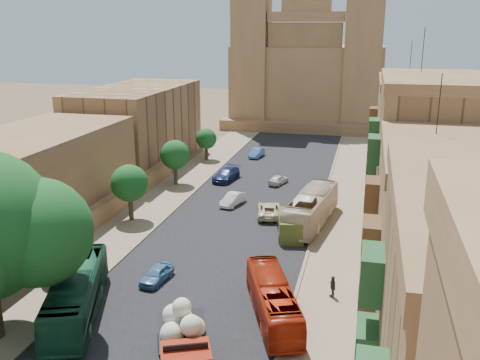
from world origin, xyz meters
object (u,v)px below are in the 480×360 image
at_px(church, 309,72).
at_px(car_blue_b, 257,153).
at_px(red_truck, 184,347).
at_px(street_tree_c, 175,155).
at_px(car_dkblue, 226,175).
at_px(pedestrian_c, 333,287).
at_px(street_tree_a, 58,237).
at_px(street_tree_d, 206,139).
at_px(bus_cream_east, 311,208).
at_px(car_cream, 269,210).
at_px(bus_green_north, 76,293).
at_px(car_white_a, 233,199).
at_px(car_blue_a, 157,274).
at_px(car_white_b, 278,180).
at_px(bus_red_east, 273,300).
at_px(olive_pickup, 290,226).
at_px(street_tree_b, 129,183).

relative_size(church, car_blue_b, 10.04).
bearing_deg(red_truck, street_tree_c, 110.95).
relative_size(car_dkblue, pedestrian_c, 3.18).
distance_m(street_tree_a, street_tree_d, 36.00).
relative_size(red_truck, bus_cream_east, 0.64).
bearing_deg(car_cream, pedestrian_c, 104.60).
height_order(bus_green_north, car_white_a, bus_green_north).
height_order(bus_green_north, car_blue_a, bus_green_north).
distance_m(bus_green_north, car_white_b, 32.25).
distance_m(bus_red_east, car_dkblue, 30.93).
relative_size(bus_green_north, bus_cream_east, 0.96).
xyz_separation_m(street_tree_c, car_white_b, (11.42, 2.73, -2.90)).
relative_size(church, car_blue_a, 10.87).
height_order(street_tree_c, olive_pickup, street_tree_c).
relative_size(red_truck, car_dkblue, 1.46).
bearing_deg(bus_cream_east, bus_green_north, 65.73).
height_order(bus_cream_east, car_white_b, bus_cream_east).
bearing_deg(red_truck, car_cream, 90.55).
bearing_deg(street_tree_d, street_tree_c, -90.00).
bearing_deg(car_dkblue, car_blue_b, 93.34).
distance_m(olive_pickup, car_blue_b, 28.90).
bearing_deg(car_cream, car_white_a, -41.19).
distance_m(street_tree_d, olive_pickup, 28.86).
height_order(street_tree_a, car_cream, street_tree_a).
bearing_deg(street_tree_c, olive_pickup, -39.68).
distance_m(street_tree_b, pedestrian_c, 22.29).
height_order(street_tree_a, street_tree_d, street_tree_a).
xyz_separation_m(bus_cream_east, car_blue_a, (-9.39, -14.09, -0.97)).
xyz_separation_m(car_blue_a, car_dkblue, (-1.88, 26.09, 0.14)).
relative_size(street_tree_c, car_blue_b, 1.42).
distance_m(street_tree_d, car_blue_b, 7.36).
xyz_separation_m(bus_red_east, car_blue_a, (-8.90, 2.90, -0.68)).
distance_m(car_blue_a, car_dkblue, 26.15).
bearing_deg(street_tree_b, car_blue_b, 76.83).
distance_m(church, car_blue_a, 66.52).
height_order(street_tree_b, olive_pickup, street_tree_b).
bearing_deg(car_white_b, bus_red_east, 117.10).
xyz_separation_m(street_tree_b, olive_pickup, (15.09, -0.52, -2.62)).
bearing_deg(car_cream, bus_green_north, 56.61).
distance_m(bus_red_east, pedestrian_c, 4.96).
relative_size(red_truck, car_blue_a, 2.13).
relative_size(olive_pickup, bus_cream_east, 0.45).
relative_size(street_tree_a, car_white_a, 1.22).
distance_m(street_tree_a, bus_cream_east, 22.25).
xyz_separation_m(bus_cream_east, car_cream, (-4.13, 1.09, -0.89)).
distance_m(street_tree_d, car_white_a, 19.57).
height_order(street_tree_c, bus_red_east, street_tree_c).
xyz_separation_m(car_white_a, car_dkblue, (-2.95, 8.49, 0.10)).
distance_m(bus_cream_east, car_blue_b, 26.23).
relative_size(bus_red_east, car_white_a, 2.44).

